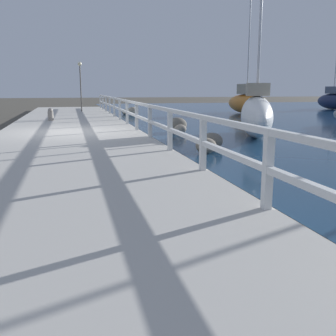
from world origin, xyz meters
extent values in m
plane|color=#4C473D|center=(0.00, 0.00, 0.00)|extent=(120.00, 120.00, 0.00)
cube|color=beige|center=(0.00, 0.00, 0.12)|extent=(4.62, 36.00, 0.24)
cube|color=white|center=(2.21, -9.26, 0.71)|extent=(0.10, 0.10, 0.95)
cube|color=white|center=(2.21, -6.94, 0.71)|extent=(0.10, 0.10, 0.95)
cube|color=white|center=(2.21, -4.63, 0.71)|extent=(0.10, 0.10, 0.95)
cube|color=white|center=(2.21, -2.31, 0.71)|extent=(0.10, 0.10, 0.95)
cube|color=white|center=(2.21, 0.00, 0.71)|extent=(0.10, 0.10, 0.95)
cube|color=white|center=(2.21, 2.31, 0.71)|extent=(0.10, 0.10, 0.95)
cube|color=white|center=(2.21, 4.63, 0.71)|extent=(0.10, 0.10, 0.95)
cube|color=white|center=(2.21, 6.94, 0.71)|extent=(0.10, 0.10, 0.95)
cube|color=white|center=(2.21, 9.26, 0.71)|extent=(0.10, 0.10, 0.95)
cube|color=white|center=(2.21, 11.57, 0.71)|extent=(0.10, 0.10, 0.95)
cube|color=white|center=(2.21, 13.89, 0.71)|extent=(0.10, 0.10, 0.95)
cube|color=white|center=(2.21, 16.20, 0.71)|extent=(0.10, 0.10, 0.95)
cube|color=white|center=(2.21, 0.00, 1.15)|extent=(0.09, 32.50, 0.08)
cube|color=white|center=(2.21, 0.00, 0.71)|extent=(0.09, 32.50, 0.08)
ellipsoid|color=#666056|center=(3.71, -3.31, 0.23)|extent=(0.61, 0.55, 0.46)
ellipsoid|color=gray|center=(3.83, 11.32, 0.25)|extent=(0.66, 0.60, 0.50)
ellipsoid|color=#666056|center=(3.93, 1.05, 0.28)|extent=(0.74, 0.67, 0.56)
ellipsoid|color=slate|center=(3.33, -3.93, 0.20)|extent=(0.54, 0.48, 0.40)
ellipsoid|color=gray|center=(3.45, 12.01, 0.17)|extent=(0.45, 0.41, 0.34)
ellipsoid|color=gray|center=(3.95, 0.65, 0.17)|extent=(0.44, 0.40, 0.33)
cylinder|color=gray|center=(-0.82, 4.85, 0.44)|extent=(0.24, 0.24, 0.40)
sphere|color=gray|center=(-0.82, 4.85, 0.68)|extent=(0.22, 0.22, 0.22)
cylinder|color=#514C47|center=(0.72, 11.82, 1.61)|extent=(0.07, 0.07, 2.74)
sphere|color=beige|center=(0.72, 11.82, 3.09)|extent=(0.24, 0.24, 0.24)
ellipsoid|color=orange|center=(11.28, 10.71, 0.64)|extent=(1.24, 5.17, 1.26)
cube|color=#9E937F|center=(11.28, 10.71, 1.60)|extent=(0.81, 1.57, 0.66)
cylinder|color=silver|center=(11.28, 10.71, 4.60)|extent=(0.09, 0.09, 6.66)
ellipsoid|color=white|center=(6.18, -0.94, 0.70)|extent=(2.75, 4.70, 1.38)
cube|color=#9E937F|center=(6.18, -0.94, 1.60)|extent=(1.15, 1.45, 0.42)
cylinder|color=silver|center=(6.18, -0.94, 4.42)|extent=(0.09, 0.09, 6.07)
ellipsoid|color=#192347|center=(20.38, 14.24, 0.62)|extent=(1.19, 3.64, 1.22)
cube|color=#4C566B|center=(20.38, 14.24, 1.51)|extent=(0.77, 1.30, 0.55)
camera|label=1|loc=(0.01, -13.30, 1.63)|focal=42.00mm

